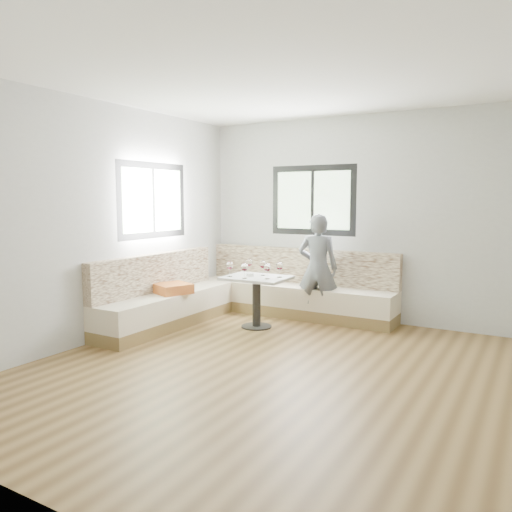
{
  "coord_description": "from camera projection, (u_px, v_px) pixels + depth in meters",
  "views": [
    {
      "loc": [
        2.02,
        -4.13,
        1.68
      ],
      "look_at": [
        -1.26,
        1.49,
        0.92
      ],
      "focal_mm": 35.0,
      "sensor_mm": 36.0,
      "label": 1
    }
  ],
  "objects": [
    {
      "name": "wine_glass_e",
      "position": [
        280.0,
        267.0,
        6.38
      ],
      "size": [
        0.09,
        0.09,
        0.2
      ],
      "color": "white",
      "rests_on": "table"
    },
    {
      "name": "wine_glass_c",
      "position": [
        267.0,
        268.0,
        6.25
      ],
      "size": [
        0.09,
        0.09,
        0.2
      ],
      "color": "white",
      "rests_on": "table"
    },
    {
      "name": "olive_ramekin",
      "position": [
        250.0,
        275.0,
        6.49
      ],
      "size": [
        0.1,
        0.1,
        0.04
      ],
      "color": "white",
      "rests_on": "table"
    },
    {
      "name": "person",
      "position": [
        318.0,
        268.0,
        6.76
      ],
      "size": [
        0.6,
        0.46,
        1.48
      ],
      "primitive_type": "imported",
      "rotation": [
        0.0,
        0.0,
        3.35
      ],
      "color": "#54575C",
      "rests_on": "ground"
    },
    {
      "name": "wine_glass_d",
      "position": [
        263.0,
        265.0,
        6.54
      ],
      "size": [
        0.09,
        0.09,
        0.2
      ],
      "color": "white",
      "rests_on": "table"
    },
    {
      "name": "room",
      "position": [
        289.0,
        227.0,
        4.69
      ],
      "size": [
        5.01,
        5.01,
        2.81
      ],
      "color": "brown",
      "rests_on": "ground"
    },
    {
      "name": "wine_glass_b",
      "position": [
        245.0,
        268.0,
        6.28
      ],
      "size": [
        0.09,
        0.09,
        0.2
      ],
      "color": "white",
      "rests_on": "table"
    },
    {
      "name": "wine_glass_a",
      "position": [
        230.0,
        266.0,
        6.43
      ],
      "size": [
        0.09,
        0.09,
        0.2
      ],
      "color": "white",
      "rests_on": "table"
    },
    {
      "name": "banquette",
      "position": [
        240.0,
        296.0,
        6.9
      ],
      "size": [
        2.9,
        2.8,
        0.95
      ],
      "color": "olive",
      "rests_on": "ground"
    },
    {
      "name": "wine_glass_f",
      "position": [
        249.0,
        263.0,
        6.72
      ],
      "size": [
        0.09,
        0.09,
        0.2
      ],
      "color": "white",
      "rests_on": "table"
    },
    {
      "name": "table",
      "position": [
        257.0,
        289.0,
        6.48
      ],
      "size": [
        0.83,
        0.65,
        0.67
      ],
      "rotation": [
        0.0,
        0.0,
        0.03
      ],
      "color": "black",
      "rests_on": "ground"
    }
  ]
}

